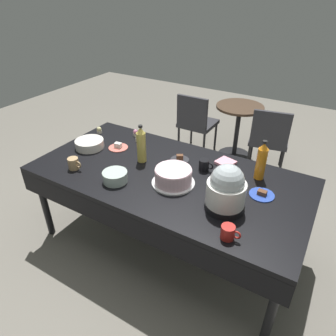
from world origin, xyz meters
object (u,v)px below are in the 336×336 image
Objects in this scene: glass_salad_bowl at (115,177)px; cupcake_lemon at (138,138)px; frosted_layer_cake at (173,176)px; dessert_plate_charcoal at (180,159)px; soda_bottle_orange_juice at (261,161)px; round_cafe_table at (238,122)px; potluck_table at (168,180)px; soda_bottle_ginger_ale at (141,145)px; coffee_mug_black at (204,165)px; coffee_mug_red at (228,232)px; maroon_chair_right at (269,137)px; ceramic_snack_bowl at (90,144)px; cupcake_rose at (136,133)px; coffee_mug_tan at (74,163)px; dessert_plate_white at (227,179)px; cupcake_vanilla at (99,130)px; maroon_chair_left at (196,121)px; dessert_plate_coral at (118,147)px; slow_cooker at (226,189)px; dessert_plate_cobalt at (262,194)px.

glass_salad_bowl is 2.83× the size of cupcake_lemon.
dessert_plate_charcoal is (-0.13, 0.33, -0.05)m from frosted_layer_cake.
soda_bottle_orange_juice is (0.53, 0.41, 0.09)m from frosted_layer_cake.
potluck_table is at bearing -88.47° from round_cafe_table.
coffee_mug_black is (0.52, 0.14, -0.11)m from soda_bottle_ginger_ale.
maroon_chair_right is at bearing 97.15° from coffee_mug_red.
glass_salad_bowl reaches higher than ceramic_snack_bowl.
cupcake_rose is 0.76m from coffee_mug_tan.
coffee_mug_red is 0.77m from coffee_mug_black.
ceramic_snack_bowl is 3.85× the size of cupcake_rose.
dessert_plate_white is at bearing -13.08° from coffee_mug_black.
coffee_mug_red is at bearing -30.44° from frosted_layer_cake.
cupcake_lemon is 1.62m from round_cafe_table.
cupcake_vanilla is 0.74m from soda_bottle_ginger_ale.
cupcake_rose reaches higher than dessert_plate_charcoal.
maroon_chair_left is at bearing 99.24° from soda_bottle_ginger_ale.
soda_bottle_orange_juice is (1.49, 0.30, 0.11)m from ceramic_snack_bowl.
maroon_chair_right is at bearing 60.62° from coffee_mug_tan.
coffee_mug_tan is 1.38m from coffee_mug_red.
maroon_chair_right reaches higher than coffee_mug_red.
cupcake_rose reaches higher than dessert_plate_coral.
round_cafe_table is (-0.60, 2.04, -0.40)m from slow_cooker.
ceramic_snack_bowl is 2.04m from round_cafe_table.
cupcake_lemon is 1.64m from maroon_chair_right.
ceramic_snack_bowl is 0.57m from soda_bottle_ginger_ale.
coffee_mug_black is 0.15× the size of maroon_chair_left.
frosted_layer_cake reaches higher than coffee_mug_black.
round_cafe_table is at bearing 24.21° from maroon_chair_left.
coffee_mug_black is (0.85, -0.23, 0.01)m from cupcake_rose.
slow_cooker reaches higher than glass_salad_bowl.
coffee_mug_red is (1.29, -0.57, 0.03)m from dessert_plate_coral.
dessert_plate_white is 1.23m from coffee_mug_tan.
frosted_layer_cake is at bearing -18.22° from dessert_plate_coral.
maroon_chair_left is at bearing -179.93° from maroon_chair_right.
coffee_mug_red is at bearing -64.07° from slow_cooker.
cupcake_lemon is at bearing 154.45° from slow_cooker.
cupcake_lemon is (0.08, 0.21, 0.02)m from dessert_plate_coral.
dessert_plate_cobalt reaches higher than potluck_table.
cupcake_lemon is 0.54× the size of coffee_mug_red.
round_cafe_table is (0.49, 1.52, -0.28)m from cupcake_lemon.
coffee_mug_tan is (-0.40, -0.39, -0.11)m from soda_bottle_ginger_ale.
dessert_plate_cobalt is 1.95m from round_cafe_table.
maroon_chair_right is 0.51m from round_cafe_table.
glass_salad_bowl is 2.83× the size of cupcake_vanilla.
soda_bottle_orange_juice reaches higher than ceramic_snack_bowl.
soda_bottle_orange_juice is at bearing 79.14° from slow_cooker.
cupcake_lemon is (0.31, 0.33, -0.01)m from ceramic_snack_bowl.
glass_salad_bowl is 1.55× the size of coffee_mug_black.
cupcake_rose is (-0.63, 0.43, 0.09)m from potluck_table.
maroon_chair_left is at bearing 86.23° from cupcake_rose.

